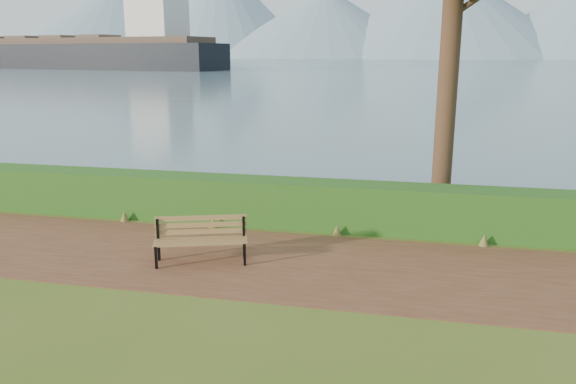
# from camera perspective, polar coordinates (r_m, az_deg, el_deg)

# --- Properties ---
(ground) EXTENTS (140.00, 140.00, 0.00)m
(ground) POSITION_cam_1_polar(r_m,az_deg,el_deg) (10.14, -5.67, -7.43)
(ground) COLOR #465719
(ground) RESTS_ON ground
(path) EXTENTS (40.00, 3.40, 0.01)m
(path) POSITION_cam_1_polar(r_m,az_deg,el_deg) (10.41, -5.16, -6.82)
(path) COLOR #542E1C
(path) RESTS_ON ground
(hedge) EXTENTS (32.00, 0.85, 1.00)m
(hedge) POSITION_cam_1_polar(r_m,az_deg,el_deg) (12.36, -2.01, -0.99)
(hedge) COLOR #1A4212
(hedge) RESTS_ON ground
(water) EXTENTS (700.00, 510.00, 0.00)m
(water) POSITION_cam_1_polar(r_m,az_deg,el_deg) (269.00, 12.11, 12.90)
(water) COLOR slate
(water) RESTS_ON ground
(mountains) EXTENTS (585.00, 190.00, 70.00)m
(mountains) POSITION_cam_1_polar(r_m,az_deg,el_deg) (415.88, 11.24, 17.04)
(mountains) COLOR gray
(mountains) RESTS_ON ground
(bench) EXTENTS (1.72, 0.97, 0.83)m
(bench) POSITION_cam_1_polar(r_m,az_deg,el_deg) (10.24, -8.84, -4.48)
(bench) COLOR black
(bench) RESTS_ON ground
(cargo_ship) EXTENTS (78.27, 27.81, 23.50)m
(cargo_ship) POSITION_cam_1_polar(r_m,az_deg,el_deg) (141.03, -20.29, 13.07)
(cargo_ship) COLOR black
(cargo_ship) RESTS_ON ground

